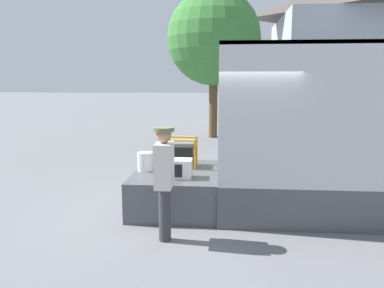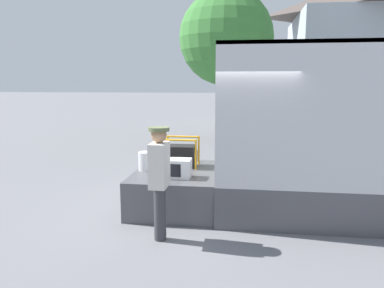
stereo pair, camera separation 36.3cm
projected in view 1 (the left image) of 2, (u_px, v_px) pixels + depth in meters
The scene contains 8 objects.
ground_plane at pixel (218, 207), 7.10m from camera, with size 160.00×160.00×0.00m, color slate.
tailgate_deck at pixel (177, 189), 7.11m from camera, with size 1.57×2.08×0.69m, color #4C4C51.
microwave at pixel (177, 168), 6.52m from camera, with size 0.53×0.36×0.33m.
portable_generator at pixel (181, 156), 7.39m from camera, with size 0.68×0.51×0.58m.
orange_bucket at pixel (145, 162), 7.02m from camera, with size 0.29×0.29×0.35m.
worker_person at pixel (164, 172), 5.44m from camera, with size 0.31×0.44×1.70m.
house_backdrop at pixel (355, 53), 19.14m from camera, with size 8.03×7.40×7.56m.
street_tree at pixel (214, 38), 15.50m from camera, with size 3.90×3.90×6.11m.
Camera 1 is at (0.09, -6.82, 2.34)m, focal length 35.00 mm.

